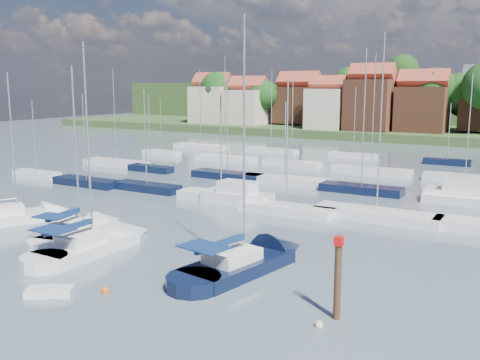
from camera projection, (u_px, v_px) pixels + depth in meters
The scene contains 14 objects.
ground at pixel (355, 178), 66.48m from camera, with size 260.00×260.00×0.00m, color #45515E.
sailboat_left at pixel (86, 231), 41.20m from camera, with size 4.19×10.49×13.94m.
sailboat_centre at pixel (102, 243), 37.97m from camera, with size 3.17×11.46×15.52m.
sailboat_navy at pixel (254, 261), 34.25m from camera, with size 5.36×12.57×16.86m.
sailboat_far at pixel (26, 217), 45.56m from camera, with size 7.23×10.23×13.56m.
tender at pixel (50, 292), 29.49m from camera, with size 2.73×2.35×0.54m.
timber_piling at pixel (337, 296), 26.37m from camera, with size 0.40×0.40×6.48m.
buoy_b at pixel (29, 267), 34.06m from camera, with size 0.48×0.48×0.48m, color beige.
buoy_c at pixel (28, 257), 35.96m from camera, with size 0.42×0.42×0.42m, color #D85914.
buoy_d at pixel (105, 292), 29.92m from camera, with size 0.46×0.46×0.46m, color #D85914.
buoy_e at pixel (257, 254), 36.75m from camera, with size 0.48×0.48×0.48m, color beige.
buoy_f at pixel (319, 327), 25.67m from camera, with size 0.42×0.42×0.42m, color beige.
marina_field at pixel (358, 182), 61.34m from camera, with size 79.62×41.41×15.93m.
far_shore_town at pixel (475, 111), 143.30m from camera, with size 212.46×90.00×22.27m.
Camera 1 is at (20.64, -23.79, 11.48)m, focal length 40.00 mm.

